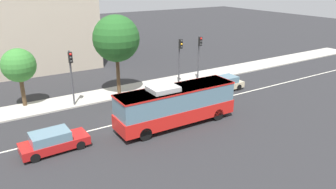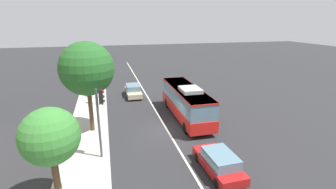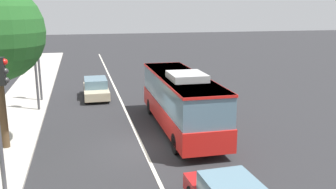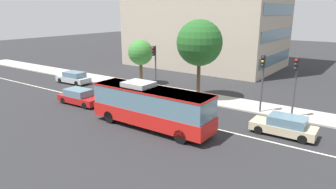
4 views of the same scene
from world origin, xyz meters
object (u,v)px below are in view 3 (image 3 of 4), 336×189
at_px(transit_bus, 181,99).
at_px(traffic_light_mid_block, 37,58).
at_px(sedan_beige, 96,88).
at_px(traffic_light_near_corner, 0,102).
at_px(traffic_light_far_corner, 40,53).

relative_size(transit_bus, traffic_light_mid_block, 1.93).
xyz_separation_m(sedan_beige, traffic_light_mid_block, (-3.02, 3.74, 2.84)).
distance_m(traffic_light_near_corner, traffic_light_mid_block, 11.56).
relative_size(traffic_light_mid_block, traffic_light_far_corner, 1.00).
height_order(transit_bus, traffic_light_far_corner, traffic_light_far_corner).
distance_m(transit_bus, traffic_light_far_corner, 11.80).
distance_m(transit_bus, sedan_beige, 9.86).
height_order(transit_bus, sedan_beige, transit_bus).
relative_size(traffic_light_near_corner, traffic_light_mid_block, 1.00).
bearing_deg(traffic_light_far_corner, traffic_light_mid_block, -83.41).
bearing_deg(sedan_beige, traffic_light_mid_block, -51.14).
height_order(traffic_light_near_corner, traffic_light_mid_block, same).
bearing_deg(transit_bus, sedan_beige, 26.52).
bearing_deg(traffic_light_mid_block, sedan_beige, 37.50).
relative_size(transit_bus, traffic_light_near_corner, 1.93).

